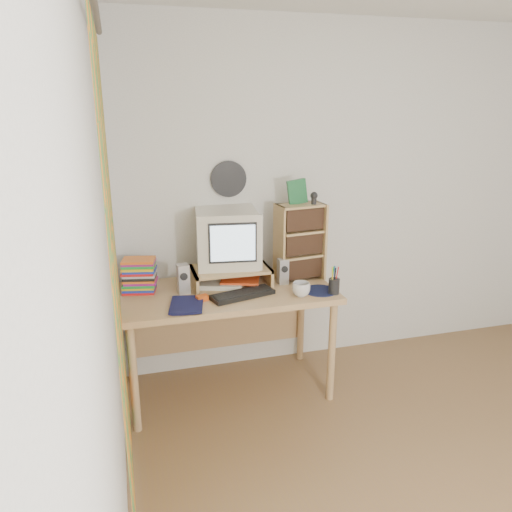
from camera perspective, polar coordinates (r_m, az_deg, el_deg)
floor at (r=3.04m, az=25.02°, el=-24.42°), size 3.50×3.50×0.00m
back_wall at (r=3.84m, az=10.62°, el=6.57°), size 3.50×0.00×3.50m
left_wall at (r=1.78m, az=-17.01°, el=-6.51°), size 0.00×3.50×3.50m
curtain at (r=2.26m, az=-15.61°, el=-3.97°), size 0.00×2.20×2.20m
wall_disc at (r=3.48m, az=-3.15°, el=8.78°), size 0.25×0.02×0.25m
desk at (r=3.41m, az=-3.52°, el=-5.66°), size 1.40×0.70×0.75m
monitor_riser at (r=3.37m, az=-2.89°, el=-1.76°), size 0.52×0.30×0.12m
crt_monitor at (r=3.35m, az=-3.26°, el=1.99°), size 0.45×0.45×0.38m
speaker_left at (r=3.25m, az=-8.32°, el=-2.60°), size 0.08×0.08×0.19m
speaker_right at (r=3.39m, az=3.09°, el=-1.75°), size 0.07×0.07×0.18m
keyboard at (r=3.19m, az=-1.55°, el=-4.42°), size 0.43×0.24×0.03m
dvd_stack at (r=3.31m, az=-13.20°, el=-1.65°), size 0.23×0.18×0.29m
cd_rack at (r=3.45m, az=5.04°, el=1.61°), size 0.34×0.21×0.53m
mug at (r=3.20m, az=5.18°, el=-3.81°), size 0.12×0.12×0.09m
diary at (r=3.07m, az=-9.79°, el=-5.36°), size 0.27×0.23×0.05m
mousepad at (r=3.31m, az=7.36°, el=-3.95°), size 0.27×0.27×0.00m
pen_cup at (r=3.26m, az=8.92°, el=-3.09°), size 0.08×0.08×0.14m
papers at (r=3.40m, az=-3.20°, el=-2.96°), size 0.35×0.30×0.04m
red_box at (r=3.14m, az=-6.18°, el=-4.81°), size 0.08×0.06×0.04m
game_box at (r=3.39m, az=4.73°, el=7.33°), size 0.13×0.03×0.16m
webcam at (r=3.39m, az=6.64°, el=6.59°), size 0.05×0.05×0.08m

